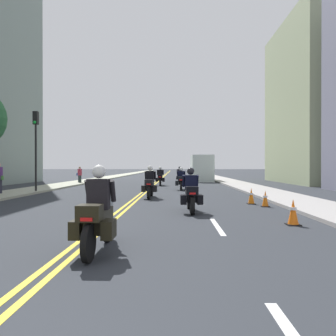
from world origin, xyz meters
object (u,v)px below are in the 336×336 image
pedestrian_0 (80,175)px  traffic_cone_2 (293,212)px  motorcycle_3 (181,181)px  traffic_cone_1 (265,199)px  motorcycle_0 (98,216)px  motorcycle_2 (150,185)px  motorcycle_5 (180,176)px  motorcycle_4 (160,178)px  motorcycle_1 (191,194)px  traffic_light_near (36,137)px  traffic_cone_0 (251,196)px  parked_truck (201,169)px

pedestrian_0 → traffic_cone_2: bearing=97.1°
motorcycle_3 → traffic_cone_1: bearing=-67.9°
motorcycle_0 → traffic_cone_1: size_ratio=3.31×
motorcycle_2 → traffic_cone_2: size_ratio=3.19×
motorcycle_5 → traffic_cone_1: 19.14m
motorcycle_4 → traffic_cone_2: (4.54, -17.84, -0.31)m
motorcycle_1 → motorcycle_2: motorcycle_2 is taller
traffic_cone_2 → pedestrian_0: bearing=120.8°
motorcycle_5 → traffic_light_near: 15.66m
motorcycle_0 → traffic_cone_0: (4.72, 7.76, -0.34)m
motorcycle_0 → motorcycle_1: 5.64m
traffic_cone_0 → parked_truck: 21.30m
motorcycle_1 → motorcycle_3: bearing=89.5°
traffic_cone_1 → traffic_light_near: 14.05m
motorcycle_4 → motorcycle_3: bearing=-72.2°
motorcycle_2 → motorcycle_5: bearing=84.0°
motorcycle_1 → pedestrian_0: pedestrian_0 is taller
traffic_light_near → motorcycle_1: bearing=-41.0°
motorcycle_0 → traffic_light_near: traffic_light_near is taller
motorcycle_0 → traffic_cone_1: motorcycle_0 is taller
motorcycle_0 → motorcycle_2: bearing=89.3°
motorcycle_0 → motorcycle_2: (0.16, 10.16, -0.02)m
motorcycle_0 → motorcycle_4: 20.73m
traffic_light_near → motorcycle_0: bearing=-61.8°
traffic_cone_0 → pedestrian_0: 19.93m
motorcycle_2 → parked_truck: bearing=78.0°
motorcycle_3 → parked_truck: parked_truck is taller
motorcycle_1 → traffic_cone_1: (3.07, 1.58, -0.32)m
motorcycle_1 → pedestrian_0: size_ratio=1.36×
traffic_cone_2 → traffic_light_near: traffic_light_near is taller
motorcycle_2 → motorcycle_3: (1.69, 5.62, -0.02)m
motorcycle_3 → motorcycle_5: 9.95m
motorcycle_3 → motorcycle_4: motorcycle_4 is taller
traffic_cone_0 → parked_truck: (-0.44, 21.27, 0.93)m
motorcycle_5 → traffic_cone_0: bearing=-83.8°
motorcycle_2 → motorcycle_4: (0.01, 10.57, 0.01)m
motorcycle_2 → motorcycle_3: bearing=73.6°
pedestrian_0 → motorcycle_3: bearing=117.0°
motorcycle_4 → traffic_cone_0: size_ratio=3.04×
motorcycle_0 → motorcycle_3: size_ratio=1.03×
motorcycle_5 → motorcycle_3: bearing=-93.0°
motorcycle_1 → traffic_cone_0: motorcycle_1 is taller
traffic_cone_1 → parked_truck: size_ratio=0.10×
motorcycle_0 → motorcycle_5: size_ratio=0.98×
motorcycle_1 → motorcycle_5: (-0.12, 20.45, 0.00)m
traffic_cone_0 → pedestrian_0: pedestrian_0 is taller
motorcycle_4 → parked_truck: bearing=62.8°
traffic_cone_1 → pedestrian_0: (-12.61, 16.61, 0.51)m
traffic_cone_1 → motorcycle_2: bearing=146.1°
traffic_cone_0 → traffic_cone_1: traffic_cone_0 is taller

